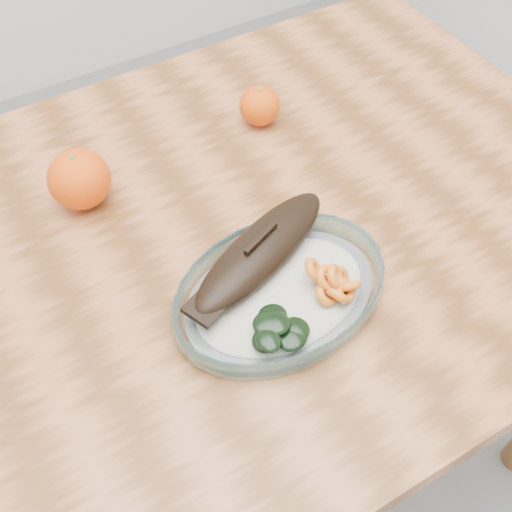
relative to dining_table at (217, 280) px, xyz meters
name	(u,v)px	position (x,y,z in m)	size (l,w,h in m)	color
ground	(231,450)	(0.00, 0.00, -0.65)	(3.00, 3.00, 0.00)	slate
dining_table	(217,280)	(0.00, 0.00, 0.00)	(1.20, 0.80, 0.75)	brown
plated_meal	(280,288)	(0.02, -0.13, 0.12)	(0.54, 0.54, 0.08)	white
orange_left	(79,179)	(-0.13, 0.15, 0.14)	(0.09, 0.09, 0.09)	#F24104
orange_right	(260,106)	(0.17, 0.17, 0.13)	(0.06, 0.06, 0.06)	#F24104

